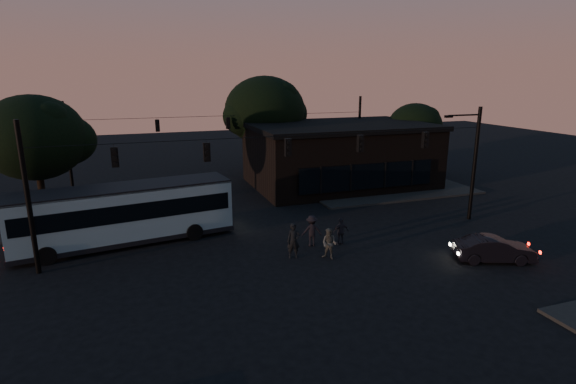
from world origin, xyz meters
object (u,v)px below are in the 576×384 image
object	(u,v)px
pedestrian_a	(294,241)
pedestrian_b	(329,244)
pedestrian_c	(341,231)
car	(494,249)
bus	(125,211)
pedestrian_d	(312,231)
building	(340,154)

from	to	relation	value
pedestrian_a	pedestrian_b	xyz separation A→B (m)	(1.73, -0.75, -0.11)
pedestrian_b	pedestrian_c	bearing A→B (deg)	97.16
car	bus	bearing A→B (deg)	84.27
car	pedestrian_d	xyz separation A→B (m)	(-8.12, 5.19, 0.23)
building	car	bearing A→B (deg)	-89.41
pedestrian_a	pedestrian_b	bearing A→B (deg)	-9.98
pedestrian_a	pedestrian_b	size ratio (longest dim) A/B	1.14
pedestrian_d	pedestrian_c	bearing A→B (deg)	176.38
bus	pedestrian_a	distance (m)	9.89
car	pedestrian_a	bearing A→B (deg)	89.34
building	pedestrian_a	size ratio (longest dim) A/B	8.08
pedestrian_c	pedestrian_d	distance (m)	1.68
pedestrian_b	pedestrian_d	bearing A→B (deg)	142.97
building	bus	size ratio (longest dim) A/B	1.25
pedestrian_d	bus	bearing A→B (deg)	-10.96
pedestrian_c	car	bearing A→B (deg)	145.28
pedestrian_d	car	bearing A→B (deg)	158.09
building	pedestrian_a	world-z (taller)	building
car	pedestrian_d	world-z (taller)	pedestrian_d
car	pedestrian_c	size ratio (longest dim) A/B	2.51
pedestrian_a	pedestrian_b	world-z (taller)	pedestrian_a
building	bus	distance (m)	20.03
pedestrian_b	pedestrian_d	size ratio (longest dim) A/B	0.94
building	pedestrian_d	bearing A→B (deg)	-121.38
building	pedestrian_c	size ratio (longest dim) A/B	9.64
pedestrian_a	pedestrian_b	distance (m)	1.89
building	pedestrian_c	world-z (taller)	building
bus	pedestrian_b	world-z (taller)	bus
bus	car	bearing A→B (deg)	-35.31
pedestrian_d	pedestrian_b	bearing A→B (deg)	104.77
building	bus	world-z (taller)	building
bus	pedestrian_b	bearing A→B (deg)	-39.29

